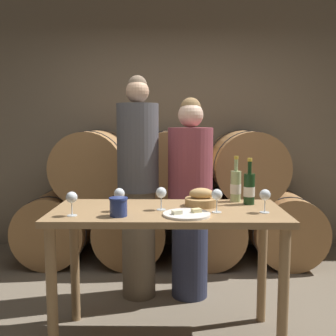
# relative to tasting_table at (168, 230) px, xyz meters

# --- Properties ---
(stone_wall_back) EXTENTS (10.00, 0.12, 3.20)m
(stone_wall_back) POSITION_rel_tasting_table_xyz_m (0.00, 2.14, 0.85)
(stone_wall_back) COLOR #7F705B
(stone_wall_back) RESTS_ON ground_plane
(barrel_stack) EXTENTS (3.08, 0.87, 1.36)m
(barrel_stack) POSITION_rel_tasting_table_xyz_m (0.00, 1.58, -0.12)
(barrel_stack) COLOR #9E7042
(barrel_stack) RESTS_ON ground_plane
(tasting_table) EXTENTS (1.47, 0.66, 0.88)m
(tasting_table) POSITION_rel_tasting_table_xyz_m (0.00, 0.00, 0.00)
(tasting_table) COLOR #99754C
(tasting_table) RESTS_ON ground_plane
(person_left) EXTENTS (0.33, 0.33, 1.80)m
(person_left) POSITION_rel_tasting_table_xyz_m (-0.25, 0.69, 0.18)
(person_left) COLOR #756651
(person_left) RESTS_ON ground_plane
(person_right) EXTENTS (0.36, 0.36, 1.63)m
(person_right) POSITION_rel_tasting_table_xyz_m (0.17, 0.69, 0.08)
(person_right) COLOR #2D334C
(person_right) RESTS_ON ground_plane
(wine_bottle_red) EXTENTS (0.08, 0.08, 0.31)m
(wine_bottle_red) POSITION_rel_tasting_table_xyz_m (0.55, 0.16, 0.24)
(wine_bottle_red) COLOR #193819
(wine_bottle_red) RESTS_ON tasting_table
(wine_bottle_white) EXTENTS (0.08, 0.08, 0.32)m
(wine_bottle_white) POSITION_rel_tasting_table_xyz_m (0.47, 0.26, 0.25)
(wine_bottle_white) COLOR #ADBC7F
(wine_bottle_white) RESTS_ON tasting_table
(blue_crock) EXTENTS (0.11, 0.11, 0.11)m
(blue_crock) POSITION_rel_tasting_table_xyz_m (-0.29, -0.19, 0.20)
(blue_crock) COLOR navy
(blue_crock) RESTS_ON tasting_table
(bread_basket) EXTENTS (0.21, 0.21, 0.12)m
(bread_basket) POSITION_rel_tasting_table_xyz_m (0.22, 0.10, 0.18)
(bread_basket) COLOR #A87F4C
(bread_basket) RESTS_ON tasting_table
(cheese_plate) EXTENTS (0.28, 0.28, 0.04)m
(cheese_plate) POSITION_rel_tasting_table_xyz_m (0.11, -0.16, 0.14)
(cheese_plate) COLOR white
(cheese_plate) RESTS_ON tasting_table
(wine_glass_far_left) EXTENTS (0.07, 0.07, 0.15)m
(wine_glass_far_left) POSITION_rel_tasting_table_xyz_m (-0.56, -0.18, 0.24)
(wine_glass_far_left) COLOR white
(wine_glass_far_left) RESTS_ON tasting_table
(wine_glass_left) EXTENTS (0.07, 0.07, 0.15)m
(wine_glass_left) POSITION_rel_tasting_table_xyz_m (-0.30, -0.05, 0.24)
(wine_glass_left) COLOR white
(wine_glass_left) RESTS_ON tasting_table
(wine_glass_center) EXTENTS (0.07, 0.07, 0.15)m
(wine_glass_center) POSITION_rel_tasting_table_xyz_m (-0.04, -0.02, 0.24)
(wine_glass_center) COLOR white
(wine_glass_center) RESTS_ON tasting_table
(wine_glass_right) EXTENTS (0.07, 0.07, 0.15)m
(wine_glass_right) POSITION_rel_tasting_table_xyz_m (0.30, -0.08, 0.24)
(wine_glass_right) COLOR white
(wine_glass_right) RESTS_ON tasting_table
(wine_glass_far_right) EXTENTS (0.07, 0.07, 0.15)m
(wine_glass_far_right) POSITION_rel_tasting_table_xyz_m (0.60, -0.09, 0.24)
(wine_glass_far_right) COLOR white
(wine_glass_far_right) RESTS_ON tasting_table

